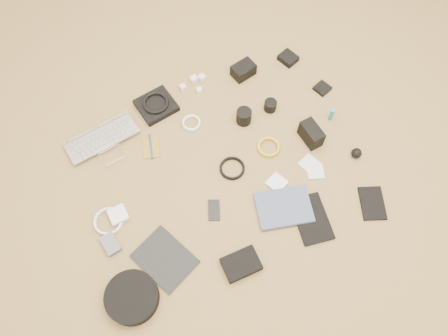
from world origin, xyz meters
name	(u,v)px	position (x,y,z in m)	size (l,w,h in m)	color
laptop	(107,146)	(-0.44, 0.34, 0.01)	(0.36, 0.25, 0.03)	#B7B8BC
headphone_pouch	(156,105)	(-0.14, 0.46, 0.02)	(0.18, 0.17, 0.03)	black
headphones	(156,103)	(-0.14, 0.46, 0.04)	(0.13, 0.13, 0.02)	black
charger_a	(183,87)	(0.03, 0.51, 0.01)	(0.03, 0.03, 0.03)	silver
charger_b	(202,78)	(0.15, 0.53, 0.02)	(0.03, 0.03, 0.03)	silver
charger_c	(194,79)	(0.10, 0.54, 0.02)	(0.03, 0.03, 0.03)	silver
charger_d	(199,90)	(0.10, 0.46, 0.01)	(0.03, 0.03, 0.03)	silver
dslr_camera	(243,70)	(0.36, 0.47, 0.03)	(0.12, 0.08, 0.07)	black
lens_pouch	(288,58)	(0.62, 0.45, 0.02)	(0.08, 0.09, 0.03)	black
notebook_olive	(151,147)	(-0.25, 0.25, 0.00)	(0.08, 0.12, 0.01)	olive
pen_blue	(151,146)	(-0.25, 0.25, 0.01)	(0.01, 0.01, 0.14)	#1438A5
cable_white_a	(191,124)	(-0.01, 0.29, 0.01)	(0.09, 0.09, 0.01)	white
lens_a	(244,116)	(0.23, 0.20, 0.04)	(0.08, 0.08, 0.08)	black
lens_b	(270,106)	(0.39, 0.21, 0.03)	(0.06, 0.06, 0.06)	black
card_reader	(322,88)	(0.69, 0.20, 0.01)	(0.07, 0.07, 0.02)	black
power_brick	(119,215)	(-0.50, -0.02, 0.02)	(0.08, 0.08, 0.03)	silver
cable_white_b	(109,222)	(-0.56, -0.03, 0.01)	(0.13, 0.13, 0.01)	white
cable_black	(232,169)	(0.06, -0.02, 0.01)	(0.12, 0.12, 0.01)	black
cable_yellow	(268,148)	(0.27, 0.01, 0.01)	(0.11, 0.11, 0.01)	gold
flash	(311,134)	(0.48, -0.03, 0.05)	(0.07, 0.13, 0.10)	black
lens_cleaner	(332,115)	(0.64, 0.03, 0.04)	(0.02, 0.02, 0.08)	teal
battery_charger	(111,244)	(-0.58, -0.13, 0.01)	(0.06, 0.10, 0.03)	#58585D
tablet	(165,259)	(-0.39, -0.29, 0.01)	(0.19, 0.25, 0.01)	black
phone	(214,210)	(-0.10, -0.18, 0.00)	(0.05, 0.10, 0.01)	black
filter_case_left	(277,183)	(0.22, -0.18, 0.01)	(0.08, 0.08, 0.01)	silver
filter_case_mid	(315,172)	(0.42, -0.20, 0.01)	(0.08, 0.08, 0.01)	silver
filter_case_right	(309,164)	(0.41, -0.15, 0.01)	(0.08, 0.08, 0.01)	silver
air_blower	(356,153)	(0.64, -0.21, 0.03)	(0.05, 0.05, 0.05)	black
headphone_case	(132,297)	(-0.57, -0.39, 0.03)	(0.22, 0.22, 0.06)	black
drive_case	(241,264)	(-0.10, -0.46, 0.02)	(0.16, 0.11, 0.04)	black
paperback	(289,227)	(0.17, -0.39, 0.01)	(0.18, 0.25, 0.02)	#3B4A65
notebook_black_a	(311,219)	(0.28, -0.40, 0.01)	(0.14, 0.23, 0.02)	black
notebook_black_b	(372,203)	(0.57, -0.45, 0.01)	(0.11, 0.16, 0.01)	black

